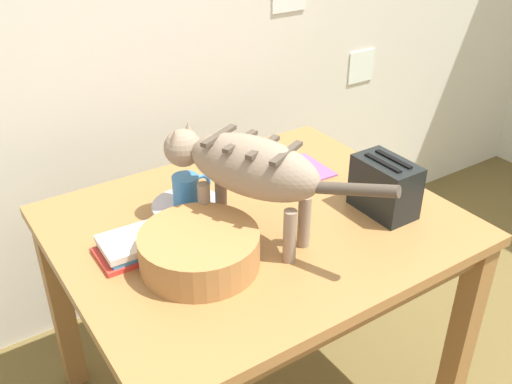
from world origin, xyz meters
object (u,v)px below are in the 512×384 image
at_px(book_stack, 135,245).
at_px(toaster, 385,187).
at_px(coffee_mug, 187,190).
at_px(dining_table, 256,245).
at_px(cat, 246,168).
at_px(saucer_bowl, 187,209).
at_px(magazine, 287,174).
at_px(wicker_basket, 199,249).

bearing_deg(book_stack, toaster, -16.68).
bearing_deg(coffee_mug, dining_table, -42.99).
distance_m(book_stack, toaster, 0.76).
bearing_deg(cat, coffee_mug, 89.03).
xyz_separation_m(dining_table, book_stack, (-0.37, 0.05, 0.12)).
height_order(cat, saucer_bowl, cat).
bearing_deg(toaster, saucer_bowl, 148.93).
bearing_deg(book_stack, cat, -18.44).
bearing_deg(dining_table, saucer_bowl, 137.74).
relative_size(magazine, book_stack, 1.40).
bearing_deg(wicker_basket, magazine, 29.56).
height_order(wicker_basket, toaster, toaster).
xyz_separation_m(cat, book_stack, (-0.30, 0.10, -0.20)).
height_order(cat, wicker_basket, cat).
relative_size(saucer_bowl, coffee_mug, 1.71).
height_order(dining_table, coffee_mug, coffee_mug).
relative_size(dining_table, book_stack, 5.59).
height_order(dining_table, wicker_basket, wicker_basket).
height_order(saucer_bowl, wicker_basket, wicker_basket).
height_order(saucer_bowl, book_stack, book_stack).
bearing_deg(book_stack, wicker_basket, -50.56).
relative_size(coffee_mug, wicker_basket, 0.39).
relative_size(saucer_bowl, book_stack, 1.04).
bearing_deg(dining_table, cat, -142.08).
bearing_deg(coffee_mug, book_stack, -156.73).
relative_size(dining_table, wicker_basket, 3.58).
distance_m(magazine, toaster, 0.38).
xyz_separation_m(cat, magazine, (0.32, 0.23, -0.22)).
distance_m(cat, coffee_mug, 0.25).
xyz_separation_m(coffee_mug, toaster, (0.51, -0.31, -0.00)).
xyz_separation_m(magazine, wicker_basket, (-0.50, -0.28, 0.05)).
relative_size(wicker_basket, toaster, 1.61).
bearing_deg(saucer_bowl, book_stack, -156.34).
xyz_separation_m(saucer_bowl, coffee_mug, (0.00, 0.00, 0.07)).
relative_size(magazine, wicker_basket, 0.90).
bearing_deg(cat, wicker_basket, 169.67).
bearing_deg(magazine, wicker_basket, -148.66).
bearing_deg(dining_table, coffee_mug, 137.01).
height_order(cat, magazine, cat).
xyz_separation_m(wicker_basket, toaster, (0.61, -0.07, 0.03)).
xyz_separation_m(coffee_mug, magazine, (0.41, 0.04, -0.08)).
height_order(magazine, toaster, toaster).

